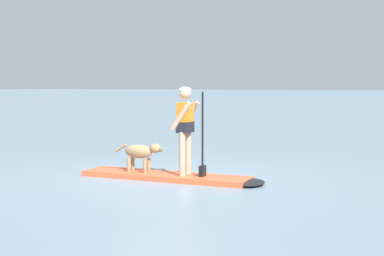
# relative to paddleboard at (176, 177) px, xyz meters

# --- Properties ---
(ground_plane) EXTENTS (400.00, 400.00, 0.00)m
(ground_plane) POSITION_rel_paddleboard_xyz_m (-0.23, -0.03, -0.05)
(ground_plane) COLOR slate
(paddleboard) EXTENTS (3.64, 1.12, 0.10)m
(paddleboard) POSITION_rel_paddleboard_xyz_m (0.00, 0.00, 0.00)
(paddleboard) COLOR #E55933
(paddleboard) RESTS_ON ground_plane
(person_paddler) EXTENTS (0.63, 0.51, 1.64)m
(person_paddler) POSITION_rel_paddleboard_xyz_m (0.20, 0.02, 1.00)
(person_paddler) COLOR tan
(person_paddler) RESTS_ON paddleboard
(dog) EXTENTS (1.06, 0.29, 0.56)m
(dog) POSITION_rel_paddleboard_xyz_m (-0.75, -0.09, 0.43)
(dog) COLOR #997A51
(dog) RESTS_ON paddleboard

